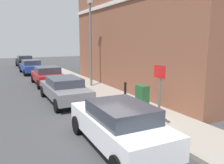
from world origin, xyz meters
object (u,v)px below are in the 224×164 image
(bollard_near_cabinet, at_px, (125,91))
(car_black, at_px, (25,61))
(car_white, at_px, (119,124))
(utility_cabinet, at_px, (142,99))
(car_grey, at_px, (64,89))
(car_red, at_px, (48,75))
(car_blue, at_px, (31,66))
(street_sign, at_px, (160,87))
(lamppost, at_px, (91,40))

(bollard_near_cabinet, bearing_deg, car_black, 96.61)
(car_white, distance_m, utility_cabinet, 3.51)
(car_grey, xyz_separation_m, car_red, (0.23, 5.38, 0.01))
(car_black, bearing_deg, car_red, 179.06)
(car_red, relative_size, bollard_near_cabinet, 3.77)
(car_white, xyz_separation_m, car_black, (0.23, 24.88, 0.00))
(car_blue, distance_m, utility_cabinet, 15.94)
(bollard_near_cabinet, height_order, street_sign, street_sign)
(car_blue, height_order, street_sign, street_sign)
(car_white, bearing_deg, lamppost, -15.89)
(car_red, height_order, car_blue, car_blue)
(car_black, relative_size, street_sign, 1.79)
(car_black, distance_m, street_sign, 24.61)
(car_grey, relative_size, bollard_near_cabinet, 4.26)
(utility_cabinet, distance_m, lamppost, 6.95)
(car_blue, bearing_deg, car_black, -2.72)
(car_grey, bearing_deg, bollard_near_cabinet, -126.84)
(car_white, distance_m, car_blue, 18.17)
(car_grey, bearing_deg, utility_cabinet, -145.11)
(car_red, relative_size, street_sign, 1.70)
(lamppost, bearing_deg, utility_cabinet, -91.61)
(utility_cabinet, relative_size, bollard_near_cabinet, 1.11)
(car_red, xyz_separation_m, utility_cabinet, (2.28, -8.99, -0.03))
(car_grey, distance_m, lamppost, 4.69)
(car_red, relative_size, car_blue, 0.94)
(car_white, bearing_deg, street_sign, -78.35)
(car_grey, bearing_deg, car_red, -2.29)
(car_red, distance_m, bollard_near_cabinet, 7.72)
(car_grey, relative_size, utility_cabinet, 3.85)
(lamppost, bearing_deg, car_grey, -133.51)
(utility_cabinet, bearing_deg, lamppost, 88.39)
(car_black, xyz_separation_m, bollard_near_cabinet, (2.41, -20.80, -0.05))
(car_white, xyz_separation_m, car_blue, (0.05, 18.17, -0.03))
(bollard_near_cabinet, relative_size, lamppost, 0.18)
(bollard_near_cabinet, distance_m, lamppost, 5.45)
(car_blue, distance_m, bollard_near_cabinet, 14.33)
(car_black, relative_size, bollard_near_cabinet, 3.95)
(car_black, distance_m, lamppost, 16.40)
(car_white, xyz_separation_m, utility_cabinet, (2.54, 2.43, -0.07))
(utility_cabinet, height_order, lamppost, lamppost)
(car_blue, xyz_separation_m, lamppost, (2.66, -9.31, 2.58))
(car_blue, bearing_deg, lamppost, -165.29)
(car_red, relative_size, utility_cabinet, 3.41)
(utility_cabinet, bearing_deg, street_sign, -109.77)
(car_white, xyz_separation_m, lamppost, (2.72, 8.87, 2.55))
(car_white, bearing_deg, car_black, 0.63)
(car_white, distance_m, car_black, 24.88)
(bollard_near_cabinet, bearing_deg, utility_cabinet, -93.47)
(car_grey, xyz_separation_m, street_sign, (1.75, -5.70, 0.95))
(car_red, height_order, street_sign, street_sign)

